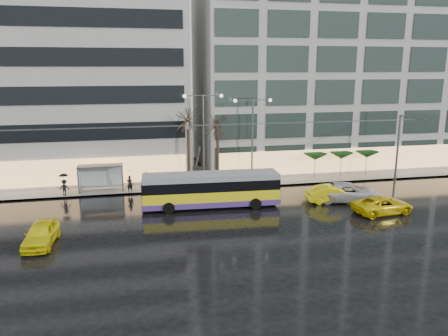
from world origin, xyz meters
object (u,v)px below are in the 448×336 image
object	(u,v)px
trolleybus	(211,191)
bus_shelter	(97,172)
street_lamp_near	(203,127)
taxi_a	(41,234)

from	to	relation	value
trolleybus	bus_shelter	size ratio (longest dim) A/B	2.78
street_lamp_near	taxi_a	world-z (taller)	street_lamp_near
street_lamp_near	taxi_a	xyz separation A→B (m)	(-13.17, -12.65, -5.22)
bus_shelter	taxi_a	bearing A→B (deg)	-102.53
trolleybus	street_lamp_near	world-z (taller)	street_lamp_near
trolleybus	bus_shelter	xyz separation A→B (m)	(-9.86, 6.86, 0.51)
bus_shelter	trolleybus	bearing A→B (deg)	-34.81
trolleybus	street_lamp_near	bearing A→B (deg)	85.73
trolleybus	bus_shelter	world-z (taller)	trolleybus
trolleybus	bus_shelter	bearing A→B (deg)	145.19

